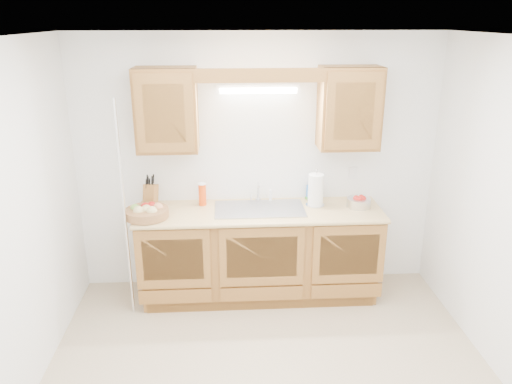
{
  "coord_description": "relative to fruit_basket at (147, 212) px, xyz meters",
  "views": [
    {
      "loc": [
        -0.3,
        -3.16,
        2.62
      ],
      "look_at": [
        -0.06,
        0.85,
        1.2
      ],
      "focal_mm": 35.0,
      "sensor_mm": 36.0,
      "label": 1
    }
  ],
  "objects": [
    {
      "name": "countertop",
      "position": [
        1.03,
        0.12,
        -0.07
      ],
      "size": [
        2.3,
        0.63,
        0.04
      ],
      "primitive_type": "cube",
      "color": "tan",
      "rests_on": "base_cabinets"
    },
    {
      "name": "knife_block",
      "position": [
        0.0,
        0.28,
        0.06
      ],
      "size": [
        0.15,
        0.2,
        0.32
      ],
      "rotation": [
        0.0,
        0.0,
        -0.23
      ],
      "color": "#99642D",
      "rests_on": "countertop"
    },
    {
      "name": "fluorescent_fixture",
      "position": [
        1.03,
        0.35,
        1.04
      ],
      "size": [
        0.76,
        0.08,
        0.08
      ],
      "color": "white",
      "rests_on": "room"
    },
    {
      "name": "upper_cabinet_right",
      "position": [
        1.86,
        0.27,
        0.87
      ],
      "size": [
        0.55,
        0.33,
        0.75
      ],
      "primitive_type": "cube",
      "color": "#99642D",
      "rests_on": "room"
    },
    {
      "name": "outlet_plate",
      "position": [
        1.98,
        0.42,
        0.2
      ],
      "size": [
        0.08,
        0.01,
        0.12
      ],
      "primitive_type": "cube",
      "color": "white",
      "rests_on": "room"
    },
    {
      "name": "sponge",
      "position": [
        1.57,
        0.37,
        -0.04
      ],
      "size": [
        0.14,
        0.1,
        0.03
      ],
      "rotation": [
        0.0,
        0.0,
        0.21
      ],
      "color": "#CC333F",
      "rests_on": "countertop"
    },
    {
      "name": "soap_bottle",
      "position": [
        1.57,
        0.37,
        0.05
      ],
      "size": [
        0.12,
        0.12,
        0.21
      ],
      "primitive_type": "imported",
      "rotation": [
        0.0,
        0.0,
        0.27
      ],
      "color": "blue",
      "rests_on": "countertop"
    },
    {
      "name": "base_cabinets",
      "position": [
        1.03,
        0.13,
        -0.51
      ],
      "size": [
        2.2,
        0.6,
        0.86
      ],
      "primitive_type": "cube",
      "color": "#99642D",
      "rests_on": "ground"
    },
    {
      "name": "valance",
      "position": [
        1.03,
        0.12,
        1.19
      ],
      "size": [
        2.2,
        0.05,
        0.12
      ],
      "primitive_type": "cube",
      "color": "#99642D",
      "rests_on": "room"
    },
    {
      "name": "fruit_basket",
      "position": [
        0.0,
        0.0,
        0.0
      ],
      "size": [
        0.51,
        0.51,
        0.12
      ],
      "rotation": [
        0.0,
        0.0,
        0.37
      ],
      "color": "#9A6B3E",
      "rests_on": "countertop"
    },
    {
      "name": "sink",
      "position": [
        1.03,
        0.14,
        -0.13
      ],
      "size": [
        0.84,
        0.46,
        0.36
      ],
      "color": "#9E9EA3",
      "rests_on": "countertop"
    },
    {
      "name": "paper_towel",
      "position": [
        1.57,
        0.2,
        0.1
      ],
      "size": [
        0.18,
        0.18,
        0.37
      ],
      "rotation": [
        0.0,
        0.0,
        -0.16
      ],
      "color": "silver",
      "rests_on": "countertop"
    },
    {
      "name": "orange_canister",
      "position": [
        0.49,
        0.29,
        0.06
      ],
      "size": [
        0.09,
        0.09,
        0.22
      ],
      "rotation": [
        0.0,
        0.0,
        0.37
      ],
      "color": "#F9490D",
      "rests_on": "countertop"
    },
    {
      "name": "upper_cabinet_left",
      "position": [
        0.2,
        0.27,
        0.87
      ],
      "size": [
        0.55,
        0.33,
        0.75
      ],
      "primitive_type": "cube",
      "color": "#99642D",
      "rests_on": "room"
    },
    {
      "name": "wire_shelf_pole",
      "position": [
        -0.17,
        -0.13,
        0.05
      ],
      "size": [
        0.03,
        0.03,
        2.0
      ],
      "primitive_type": "cylinder",
      "color": "silver",
      "rests_on": "ground"
    },
    {
      "name": "apple_bowl",
      "position": [
        1.98,
        0.14,
        -0.0
      ],
      "size": [
        0.25,
        0.25,
        0.12
      ],
      "rotation": [
        0.0,
        0.0,
        0.12
      ],
      "color": "silver",
      "rests_on": "countertop"
    },
    {
      "name": "room",
      "position": [
        1.03,
        -1.07,
        0.3
      ],
      "size": [
        3.52,
        3.5,
        2.5
      ],
      "color": "tan",
      "rests_on": "ground"
    }
  ]
}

